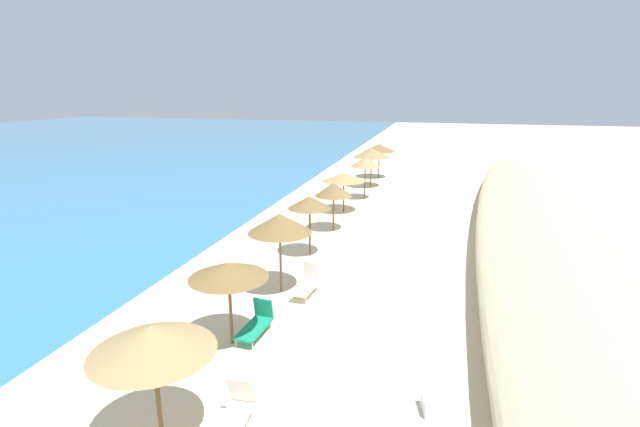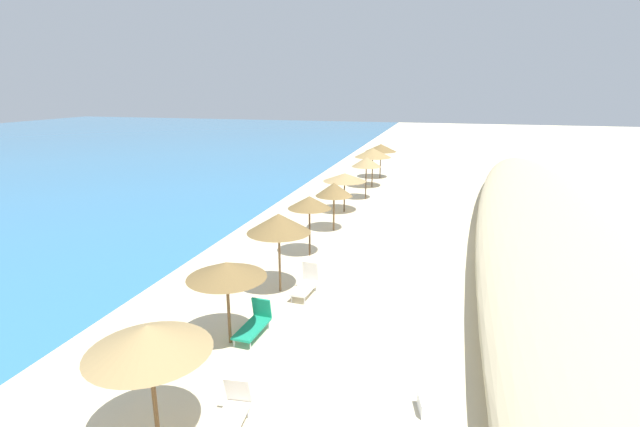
{
  "view_description": "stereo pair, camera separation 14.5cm",
  "coord_description": "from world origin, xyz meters",
  "px_view_note": "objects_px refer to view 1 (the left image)",
  "views": [
    {
      "loc": [
        -21.85,
        -2.89,
        7.31
      ],
      "look_at": [
        -1.26,
        2.58,
        1.56
      ],
      "focal_mm": 26.45,
      "sensor_mm": 36.0,
      "label": 1
    },
    {
      "loc": [
        -21.82,
        -3.03,
        7.31
      ],
      "look_at": [
        -1.26,
        2.58,
        1.56
      ],
      "focal_mm": 26.45,
      "sensor_mm": 36.0,
      "label": 2
    }
  ],
  "objects_px": {
    "beach_umbrella_7": "(365,162)",
    "lounge_chair_2": "(234,416)",
    "beach_umbrella_2": "(228,270)",
    "beach_umbrella_5": "(334,189)",
    "beach_umbrella_6": "(344,177)",
    "beach_umbrella_4": "(310,202)",
    "lounge_chair_1": "(256,323)",
    "beach_umbrella_1": "(152,339)",
    "beach_umbrella_8": "(372,153)",
    "beach_umbrella_3": "(280,223)",
    "cooler_box": "(431,405)",
    "lounge_chair_3": "(307,283)",
    "beach_umbrella_9": "(379,148)"
  },
  "relations": [
    {
      "from": "beach_umbrella_4",
      "to": "beach_umbrella_7",
      "type": "distance_m",
      "value": 11.47
    },
    {
      "from": "beach_umbrella_5",
      "to": "cooler_box",
      "type": "xyz_separation_m",
      "value": [
        -13.38,
        -5.49,
        -2.02
      ]
    },
    {
      "from": "beach_umbrella_1",
      "to": "beach_umbrella_5",
      "type": "xyz_separation_m",
      "value": [
        15.89,
        0.06,
        -0.29
      ]
    },
    {
      "from": "beach_umbrella_5",
      "to": "lounge_chair_2",
      "type": "relative_size",
      "value": 1.49
    },
    {
      "from": "beach_umbrella_6",
      "to": "lounge_chair_2",
      "type": "bearing_deg",
      "value": -175.06
    },
    {
      "from": "beach_umbrella_4",
      "to": "lounge_chair_1",
      "type": "xyz_separation_m",
      "value": [
        -7.13,
        -0.37,
        -2.05
      ]
    },
    {
      "from": "lounge_chair_3",
      "to": "beach_umbrella_8",
      "type": "bearing_deg",
      "value": -83.12
    },
    {
      "from": "beach_umbrella_2",
      "to": "beach_umbrella_5",
      "type": "distance_m",
      "value": 11.75
    },
    {
      "from": "beach_umbrella_1",
      "to": "cooler_box",
      "type": "xyz_separation_m",
      "value": [
        2.52,
        -5.42,
        -2.31
      ]
    },
    {
      "from": "cooler_box",
      "to": "beach_umbrella_8",
      "type": "bearing_deg",
      "value": 12.07
    },
    {
      "from": "beach_umbrella_7",
      "to": "cooler_box",
      "type": "height_order",
      "value": "beach_umbrella_7"
    },
    {
      "from": "beach_umbrella_3",
      "to": "beach_umbrella_4",
      "type": "height_order",
      "value": "beach_umbrella_3"
    },
    {
      "from": "beach_umbrella_9",
      "to": "lounge_chair_3",
      "type": "bearing_deg",
      "value": -178.3
    },
    {
      "from": "beach_umbrella_9",
      "to": "lounge_chair_3",
      "type": "height_order",
      "value": "beach_umbrella_9"
    },
    {
      "from": "beach_umbrella_3",
      "to": "beach_umbrella_8",
      "type": "distance_m",
      "value": 19.45
    },
    {
      "from": "beach_umbrella_7",
      "to": "beach_umbrella_8",
      "type": "xyz_separation_m",
      "value": [
        4.07,
        0.23,
        0.07
      ]
    },
    {
      "from": "beach_umbrella_7",
      "to": "beach_umbrella_9",
      "type": "distance_m",
      "value": 7.84
    },
    {
      "from": "lounge_chair_1",
      "to": "lounge_chair_2",
      "type": "height_order",
      "value": "lounge_chair_2"
    },
    {
      "from": "beach_umbrella_5",
      "to": "lounge_chair_2",
      "type": "distance_m",
      "value": 15.32
    },
    {
      "from": "beach_umbrella_7",
      "to": "lounge_chair_2",
      "type": "height_order",
      "value": "beach_umbrella_7"
    },
    {
      "from": "beach_umbrella_5",
      "to": "cooler_box",
      "type": "relative_size",
      "value": 4.54
    },
    {
      "from": "beach_umbrella_5",
      "to": "beach_umbrella_7",
      "type": "distance_m",
      "value": 7.49
    },
    {
      "from": "beach_umbrella_7",
      "to": "lounge_chair_1",
      "type": "height_order",
      "value": "beach_umbrella_7"
    },
    {
      "from": "beach_umbrella_4",
      "to": "beach_umbrella_5",
      "type": "relative_size",
      "value": 1.07
    },
    {
      "from": "cooler_box",
      "to": "beach_umbrella_4",
      "type": "bearing_deg",
      "value": 30.89
    },
    {
      "from": "lounge_chair_1",
      "to": "beach_umbrella_5",
      "type": "bearing_deg",
      "value": -85.45
    },
    {
      "from": "beach_umbrella_5",
      "to": "beach_umbrella_7",
      "type": "height_order",
      "value": "beach_umbrella_7"
    },
    {
      "from": "beach_umbrella_5",
      "to": "beach_umbrella_3",
      "type": "bearing_deg",
      "value": 179.19
    },
    {
      "from": "beach_umbrella_7",
      "to": "beach_umbrella_2",
      "type": "bearing_deg",
      "value": 178.0
    },
    {
      "from": "beach_umbrella_2",
      "to": "cooler_box",
      "type": "bearing_deg",
      "value": -105.79
    },
    {
      "from": "lounge_chair_2",
      "to": "lounge_chair_1",
      "type": "bearing_deg",
      "value": -80.02
    },
    {
      "from": "beach_umbrella_1",
      "to": "beach_umbrella_8",
      "type": "height_order",
      "value": "beach_umbrella_8"
    },
    {
      "from": "beach_umbrella_7",
      "to": "lounge_chair_2",
      "type": "relative_size",
      "value": 1.65
    },
    {
      "from": "beach_umbrella_3",
      "to": "beach_umbrella_9",
      "type": "bearing_deg",
      "value": -0.83
    },
    {
      "from": "beach_umbrella_2",
      "to": "beach_umbrella_8",
      "type": "xyz_separation_m",
      "value": [
        23.28,
        -0.44,
        0.29
      ]
    },
    {
      "from": "beach_umbrella_5",
      "to": "beach_umbrella_6",
      "type": "bearing_deg",
      "value": 4.2
    },
    {
      "from": "beach_umbrella_2",
      "to": "beach_umbrella_5",
      "type": "relative_size",
      "value": 0.99
    },
    {
      "from": "beach_umbrella_3",
      "to": "beach_umbrella_8",
      "type": "xyz_separation_m",
      "value": [
        19.44,
        -0.27,
        -0.02
      ]
    },
    {
      "from": "beach_umbrella_6",
      "to": "lounge_chair_3",
      "type": "height_order",
      "value": "beach_umbrella_6"
    },
    {
      "from": "beach_umbrella_3",
      "to": "beach_umbrella_6",
      "type": "distance_m",
      "value": 11.77
    },
    {
      "from": "beach_umbrella_2",
      "to": "lounge_chair_2",
      "type": "relative_size",
      "value": 1.47
    },
    {
      "from": "lounge_chair_1",
      "to": "beach_umbrella_4",
      "type": "bearing_deg",
      "value": -83.71
    },
    {
      "from": "beach_umbrella_3",
      "to": "beach_umbrella_7",
      "type": "bearing_deg",
      "value": -1.86
    },
    {
      "from": "lounge_chair_3",
      "to": "beach_umbrella_5",
      "type": "bearing_deg",
      "value": -78.79
    },
    {
      "from": "beach_umbrella_4",
      "to": "cooler_box",
      "type": "relative_size",
      "value": 4.85
    },
    {
      "from": "lounge_chair_3",
      "to": "cooler_box",
      "type": "height_order",
      "value": "lounge_chair_3"
    },
    {
      "from": "cooler_box",
      "to": "beach_umbrella_3",
      "type": "bearing_deg",
      "value": 45.66
    },
    {
      "from": "beach_umbrella_1",
      "to": "beach_umbrella_4",
      "type": "bearing_deg",
      "value": 0.94
    },
    {
      "from": "beach_umbrella_9",
      "to": "lounge_chair_2",
      "type": "relative_size",
      "value": 1.63
    },
    {
      "from": "beach_umbrella_1",
      "to": "beach_umbrella_2",
      "type": "relative_size",
      "value": 1.1
    }
  ]
}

